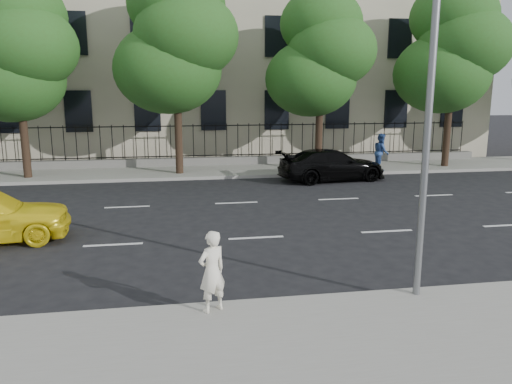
# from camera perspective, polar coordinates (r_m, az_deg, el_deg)

# --- Properties ---
(ground) EXTENTS (120.00, 120.00, 0.00)m
(ground) POSITION_cam_1_polar(r_m,az_deg,el_deg) (12.13, 1.97, -8.69)
(ground) COLOR black
(ground) RESTS_ON ground
(near_sidewalk) EXTENTS (60.00, 4.00, 0.15)m
(near_sidewalk) POSITION_cam_1_polar(r_m,az_deg,el_deg) (8.57, 7.52, -17.47)
(near_sidewalk) COLOR gray
(near_sidewalk) RESTS_ON ground
(far_sidewalk) EXTENTS (60.00, 4.00, 0.15)m
(far_sidewalk) POSITION_cam_1_polar(r_m,az_deg,el_deg) (25.57, -4.24, 2.43)
(far_sidewalk) COLOR gray
(far_sidewalk) RESTS_ON ground
(lane_markings) EXTENTS (49.60, 4.62, 0.01)m
(lane_markings) POSITION_cam_1_polar(r_m,az_deg,el_deg) (16.59, -1.28, -2.98)
(lane_markings) COLOR silver
(lane_markings) RESTS_ON ground
(masonry_building) EXTENTS (34.60, 12.11, 18.50)m
(masonry_building) POSITION_cam_1_polar(r_m,az_deg,el_deg) (34.48, -5.94, 19.76)
(masonry_building) COLOR beige
(masonry_building) RESTS_ON ground
(iron_fence) EXTENTS (30.00, 0.50, 2.20)m
(iron_fence) POSITION_cam_1_polar(r_m,az_deg,el_deg) (27.16, -4.59, 4.20)
(iron_fence) COLOR slate
(iron_fence) RESTS_ON far_sidewalk
(street_light) EXTENTS (0.25, 3.32, 8.05)m
(street_light) POSITION_cam_1_polar(r_m,az_deg,el_deg) (10.54, 18.24, 16.14)
(street_light) COLOR slate
(street_light) RESTS_ON near_sidewalk
(tree_b) EXTENTS (5.53, 5.12, 8.97)m
(tree_b) POSITION_cam_1_polar(r_m,az_deg,el_deg) (25.43, -25.54, 14.33)
(tree_b) COLOR #382619
(tree_b) RESTS_ON far_sidewalk
(tree_c) EXTENTS (5.89, 5.50, 9.80)m
(tree_c) POSITION_cam_1_polar(r_m,az_deg,el_deg) (24.58, -9.09, 16.76)
(tree_c) COLOR #382619
(tree_c) RESTS_ON far_sidewalk
(tree_d) EXTENTS (5.34, 4.94, 8.84)m
(tree_d) POSITION_cam_1_polar(r_m,az_deg,el_deg) (25.60, 7.41, 15.32)
(tree_d) COLOR #382619
(tree_d) RESTS_ON far_sidewalk
(tree_e) EXTENTS (5.71, 5.31, 9.46)m
(tree_e) POSITION_cam_1_polar(r_m,az_deg,el_deg) (28.43, 21.56, 14.99)
(tree_e) COLOR #382619
(tree_e) RESTS_ON far_sidewalk
(black_sedan) EXTENTS (5.24, 2.68, 1.46)m
(black_sedan) POSITION_cam_1_polar(r_m,az_deg,el_deg) (23.42, 8.67, 3.08)
(black_sedan) COLOR black
(black_sedan) RESTS_ON ground
(woman_near) EXTENTS (0.68, 0.60, 1.56)m
(woman_near) POSITION_cam_1_polar(r_m,az_deg,el_deg) (9.36, -5.05, -9.02)
(woman_near) COLOR white
(woman_near) RESTS_ON near_sidewalk
(pedestrian_far) EXTENTS (0.83, 1.00, 1.85)m
(pedestrian_far) POSITION_cam_1_polar(r_m,az_deg,el_deg) (25.88, 14.11, 4.46)
(pedestrian_far) COLOR #2E4D8D
(pedestrian_far) RESTS_ON far_sidewalk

